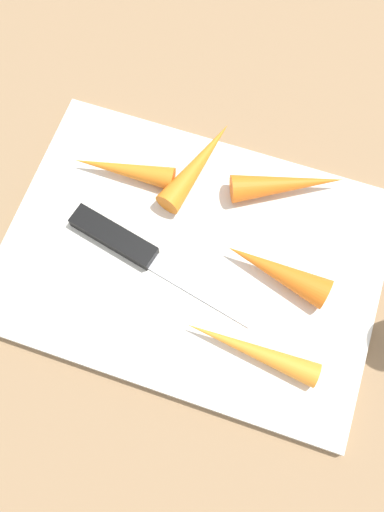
{
  "coord_description": "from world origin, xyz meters",
  "views": [
    {
      "loc": [
        -0.06,
        0.17,
        0.5
      ],
      "look_at": [
        0.0,
        0.0,
        0.01
      ],
      "focal_mm": 37.96,
      "sensor_mm": 36.0,
      "label": 1
    }
  ],
  "objects_px": {
    "carrot_medium": "(198,164)",
    "carrot_long": "(288,184)",
    "carrot_longest": "(251,350)",
    "carrot_shortest": "(276,271)",
    "carrot_short": "(123,170)",
    "cutting_board": "(192,258)",
    "knife": "(125,244)"
  },
  "relations": [
    {
      "from": "carrot_medium",
      "to": "carrot_long",
      "type": "relative_size",
      "value": 0.98
    },
    {
      "from": "carrot_medium",
      "to": "carrot_longest",
      "type": "xyz_separation_m",
      "value": [
        -0.1,
        0.16,
        -0.0
      ]
    },
    {
      "from": "carrot_longest",
      "to": "carrot_shortest",
      "type": "xyz_separation_m",
      "value": [
        -0.0,
        -0.08,
        0.0
      ]
    },
    {
      "from": "carrot_longest",
      "to": "carrot_short",
      "type": "xyz_separation_m",
      "value": [
        0.17,
        -0.13,
        0.0
      ]
    },
    {
      "from": "cutting_board",
      "to": "carrot_short",
      "type": "xyz_separation_m",
      "value": [
        0.09,
        -0.06,
        0.02
      ]
    },
    {
      "from": "cutting_board",
      "to": "carrot_shortest",
      "type": "distance_m",
      "value": 0.08
    },
    {
      "from": "carrot_longest",
      "to": "carrot_long",
      "type": "xyz_separation_m",
      "value": [
        0.01,
        -0.17,
        0.0
      ]
    },
    {
      "from": "carrot_medium",
      "to": "carrot_long",
      "type": "height_order",
      "value": "carrot_long"
    },
    {
      "from": "cutting_board",
      "to": "carrot_short",
      "type": "distance_m",
      "value": 0.11
    },
    {
      "from": "cutting_board",
      "to": "carrot_medium",
      "type": "relative_size",
      "value": 3.26
    },
    {
      "from": "carrot_medium",
      "to": "carrot_longest",
      "type": "relative_size",
      "value": 0.89
    },
    {
      "from": "carrot_longest",
      "to": "carrot_long",
      "type": "relative_size",
      "value": 1.1
    },
    {
      "from": "knife",
      "to": "carrot_shortest",
      "type": "distance_m",
      "value": 0.15
    },
    {
      "from": "carrot_shortest",
      "to": "carrot_long",
      "type": "distance_m",
      "value": 0.09
    },
    {
      "from": "knife",
      "to": "carrot_longest",
      "type": "xyz_separation_m",
      "value": [
        -0.14,
        0.06,
        0.01
      ]
    },
    {
      "from": "knife",
      "to": "carrot_medium",
      "type": "bearing_deg",
      "value": 81.25
    },
    {
      "from": "carrot_longest",
      "to": "carrot_long",
      "type": "bearing_deg",
      "value": -82.74
    },
    {
      "from": "carrot_shortest",
      "to": "cutting_board",
      "type": "bearing_deg",
      "value": 13.45
    },
    {
      "from": "cutting_board",
      "to": "carrot_long",
      "type": "height_order",
      "value": "carrot_long"
    },
    {
      "from": "cutting_board",
      "to": "carrot_short",
      "type": "bearing_deg",
      "value": -33.4
    },
    {
      "from": "cutting_board",
      "to": "carrot_long",
      "type": "bearing_deg",
      "value": -124.83
    },
    {
      "from": "cutting_board",
      "to": "carrot_longest",
      "type": "xyz_separation_m",
      "value": [
        -0.08,
        0.07,
        0.02
      ]
    },
    {
      "from": "carrot_medium",
      "to": "carrot_short",
      "type": "relative_size",
      "value": 1.08
    },
    {
      "from": "carrot_longest",
      "to": "carrot_short",
      "type": "distance_m",
      "value": 0.22
    },
    {
      "from": "carrot_long",
      "to": "cutting_board",
      "type": "bearing_deg",
      "value": -148.78
    },
    {
      "from": "carrot_shortest",
      "to": "carrot_long",
      "type": "height_order",
      "value": "carrot_shortest"
    },
    {
      "from": "carrot_short",
      "to": "carrot_medium",
      "type": "bearing_deg",
      "value": -163.13
    },
    {
      "from": "knife",
      "to": "carrot_shortest",
      "type": "bearing_deg",
      "value": 19.45
    },
    {
      "from": "carrot_short",
      "to": "carrot_long",
      "type": "bearing_deg",
      "value": -173.79
    },
    {
      "from": "cutting_board",
      "to": "knife",
      "type": "relative_size",
      "value": 1.81
    },
    {
      "from": "carrot_long",
      "to": "knife",
      "type": "bearing_deg",
      "value": -164.81
    },
    {
      "from": "carrot_short",
      "to": "carrot_shortest",
      "type": "distance_m",
      "value": 0.18
    }
  ]
}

